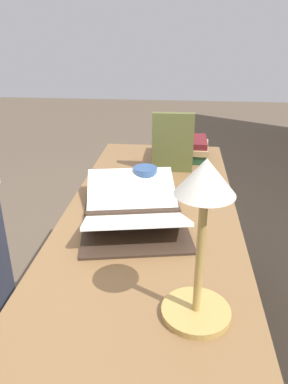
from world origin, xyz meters
TOP-DOWN VIEW (x-y plane):
  - ground_plane at (0.00, 0.00)m, footprint 12.00×12.00m
  - reading_desk at (0.00, 0.00)m, footprint 1.52×0.60m
  - open_book at (0.06, -0.06)m, footprint 0.56×0.43m
  - book_stack_tall at (-0.57, 0.10)m, footprint 0.23×0.27m
  - book_standing_upright at (-0.38, 0.06)m, footprint 0.03×0.18m
  - reading_lamp at (0.52, 0.14)m, footprint 0.16×0.16m
  - coffee_mug at (-0.16, -0.04)m, footprint 0.12×0.09m

SIDE VIEW (x-z plane):
  - ground_plane at x=0.00m, z-range 0.00..0.00m
  - reading_desk at x=0.00m, z-range 0.26..1.00m
  - open_book at x=0.06m, z-range 0.72..0.81m
  - coffee_mug at x=-0.16m, z-range 0.73..0.83m
  - book_stack_tall at x=-0.57m, z-range 0.73..0.83m
  - book_standing_upright at x=-0.38m, z-range 0.73..1.00m
  - reading_lamp at x=0.52m, z-range 0.79..1.17m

